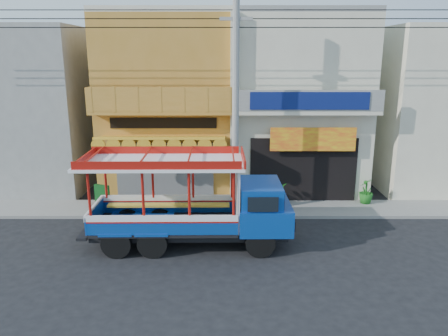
# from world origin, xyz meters

# --- Properties ---
(ground) EXTENTS (90.00, 90.00, 0.00)m
(ground) POSITION_xyz_m (0.00, 0.00, 0.00)
(ground) COLOR black
(ground) RESTS_ON ground
(sidewalk) EXTENTS (30.00, 2.00, 0.12)m
(sidewalk) POSITION_xyz_m (0.00, 4.00, 0.06)
(sidewalk) COLOR slate
(sidewalk) RESTS_ON ground
(shophouse_left) EXTENTS (6.00, 7.50, 8.24)m
(shophouse_left) POSITION_xyz_m (-4.00, 7.96, 4.11)
(shophouse_left) COLOR #AF7727
(shophouse_left) RESTS_ON ground
(shophouse_right) EXTENTS (6.00, 6.75, 8.24)m
(shophouse_right) POSITION_xyz_m (2.00, 7.96, 4.11)
(shophouse_right) COLOR beige
(shophouse_right) RESTS_ON ground
(party_pilaster) EXTENTS (0.35, 0.30, 8.00)m
(party_pilaster) POSITION_xyz_m (-1.00, 4.85, 4.00)
(party_pilaster) COLOR beige
(party_pilaster) RESTS_ON ground
(filler_building_left) EXTENTS (6.00, 6.00, 7.60)m
(filler_building_left) POSITION_xyz_m (-11.00, 8.00, 3.80)
(filler_building_left) COLOR gray
(filler_building_left) RESTS_ON ground
(filler_building_right) EXTENTS (6.00, 6.00, 7.60)m
(filler_building_right) POSITION_xyz_m (9.00, 8.00, 3.80)
(filler_building_right) COLOR beige
(filler_building_right) RESTS_ON ground
(utility_pole) EXTENTS (28.00, 0.26, 9.00)m
(utility_pole) POSITION_xyz_m (-0.85, 3.30, 5.03)
(utility_pole) COLOR gray
(utility_pole) RESTS_ON ground
(songthaew_truck) EXTENTS (6.95, 2.41, 3.23)m
(songthaew_truck) POSITION_xyz_m (-2.12, 0.54, 1.56)
(songthaew_truck) COLOR black
(songthaew_truck) RESTS_ON ground
(green_sign) EXTENTS (0.68, 0.51, 1.07)m
(green_sign) POSITION_xyz_m (-6.45, 3.75, 0.57)
(green_sign) COLOR black
(green_sign) RESTS_ON sidewalk
(potted_plant_a) EXTENTS (1.07, 1.09, 0.93)m
(potted_plant_a) POSITION_xyz_m (0.79, 4.41, 0.58)
(potted_plant_a) COLOR #1E651D
(potted_plant_a) RESTS_ON sidewalk
(potted_plant_c) EXTENTS (0.84, 0.84, 1.09)m
(potted_plant_c) POSITION_xyz_m (4.68, 4.61, 0.67)
(potted_plant_c) COLOR #1E651D
(potted_plant_c) RESTS_ON sidewalk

